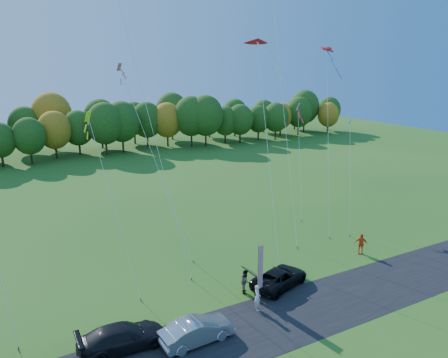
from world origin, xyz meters
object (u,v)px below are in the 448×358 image
silver_sedan (197,331)px  person_east (361,244)px  feather_flag (260,267)px  black_suv (280,278)px

silver_sedan → person_east: bearing=-79.3°
person_east → feather_flag: bearing=-127.3°
silver_sedan → feather_flag: bearing=-73.3°
feather_flag → silver_sedan: bearing=-160.3°
person_east → black_suv: bearing=-130.6°
silver_sedan → person_east: person_east is taller
black_suv → silver_sedan: bearing=92.8°
black_suv → person_east: person_east is taller
black_suv → silver_sedan: 8.90m
person_east → silver_sedan: bearing=-124.3°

